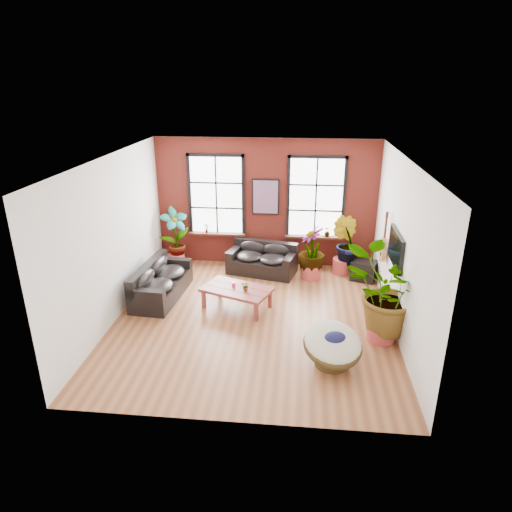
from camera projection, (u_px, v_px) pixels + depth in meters
The scene contains 19 objects.
room at pixel (254, 242), 9.56m from camera, with size 6.04×6.54×3.54m.
sofa_back at pixel (263, 259), 12.32m from camera, with size 1.94×1.26×0.82m.
sofa_left at pixel (160, 282), 10.95m from camera, with size 1.04×2.15×0.83m.
coffee_table at pixel (237, 290), 10.39m from camera, with size 1.74×1.37×0.59m.
papasan_chair at pixel (333, 345), 8.31m from camera, with size 1.39×1.40×0.82m.
poster at pixel (266, 197), 12.29m from camera, with size 0.74×0.06×0.98m.
tv_wall_unit at pixel (392, 248), 9.78m from camera, with size 0.13×1.86×1.20m.
media_box at pixel (364, 271), 11.91m from camera, with size 0.75×0.69×0.51m.
pot_back_left at pixel (176, 260), 12.80m from camera, with size 0.54×0.54×0.35m.
pot_back_right at pixel (343, 266), 12.37m from camera, with size 0.57×0.57×0.40m.
pot_right_wall at pixel (381, 331), 9.19m from camera, with size 0.68×0.68×0.42m.
pot_mid at pixel (311, 271), 12.03m from camera, with size 0.66×0.66×0.38m.
floor_plant_back_left at pixel (175, 235), 12.55m from camera, with size 0.81×0.55×1.53m, color #163C10.
floor_plant_back_right at pixel (346, 243), 12.14m from camera, with size 0.76×0.62×1.39m, color #163C10.
floor_plant_right_wall at pixel (386, 293), 8.89m from camera, with size 1.58×1.37×1.76m, color #163C10.
floor_plant_mid at pixel (312, 250), 11.84m from camera, with size 0.71×0.71×1.26m, color #163C10.
table_plant at pixel (246, 286), 10.22m from camera, with size 0.20×0.17×0.22m, color #163C10.
sill_plant_left at pixel (206, 228), 12.74m from camera, with size 0.14×0.10×0.27m, color #163C10.
sill_plant_right at pixel (327, 232), 12.43m from camera, with size 0.15×0.15×0.27m, color #163C10.
Camera 1 is at (0.95, -8.80, 4.99)m, focal length 32.00 mm.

